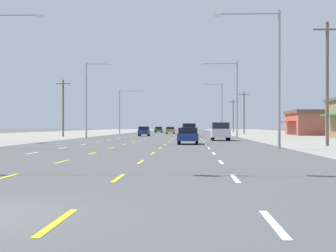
{
  "coord_description": "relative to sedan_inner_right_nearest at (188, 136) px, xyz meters",
  "views": [
    {
      "loc": [
        3.92,
        -9.28,
        1.57
      ],
      "look_at": [
        0.68,
        69.32,
        1.61
      ],
      "focal_mm": 58.2,
      "sensor_mm": 36.0,
      "label": 1
    }
  ],
  "objects": [
    {
      "name": "utility_pole_left_row_1",
      "position": [
        -19.02,
        33.78,
        3.74
      ],
      "size": [
        2.2,
        0.26,
        8.61
      ],
      "color": "brown",
      "rests_on": "ground"
    },
    {
      "name": "streetlight_right_row_2",
      "position": [
        6.07,
        59.79,
        5.08
      ],
      "size": [
        3.99,
        0.26,
        10.14
      ],
      "color": "gray",
      "rests_on": "ground"
    },
    {
      "name": "hatchback_inner_right_far",
      "position": [
        -0.31,
        41.61,
        0.03
      ],
      "size": [
        1.72,
        3.9,
        1.54
      ],
      "color": "#B28C33",
      "rests_on": "ground"
    },
    {
      "name": "streetlight_right_row_0",
      "position": [
        5.95,
        -9.23,
        4.95
      ],
      "size": [
        4.67,
        0.26,
        9.74
      ],
      "color": "gray",
      "rests_on": "ground"
    },
    {
      "name": "streetlight_left_row_1",
      "position": [
        -13.54,
        25.28,
        5.07
      ],
      "size": [
        3.47,
        0.26,
        10.25
      ],
      "color": "gray",
      "rests_on": "ground"
    },
    {
      "name": "ground_plane",
      "position": [
        -3.7,
        27.64,
        -0.76
      ],
      "size": [
        572.0,
        572.0,
        0.0
      ],
      "primitive_type": "plane",
      "color": "#4C4C4F"
    },
    {
      "name": "streetlight_left_row_2",
      "position": [
        -13.25,
        59.79,
        4.52
      ],
      "size": [
        5.0,
        0.26,
        8.86
      ],
      "color": "gray",
      "rests_on": "ground"
    },
    {
      "name": "sedan_inner_left_farthest",
      "position": [
        -7.39,
        82.91,
        0.0
      ],
      "size": [
        1.8,
        4.5,
        1.46
      ],
      "color": "#235B2D",
      "rests_on": "ground"
    },
    {
      "name": "streetlight_right_row_1",
      "position": [
        5.91,
        25.28,
        5.25
      ],
      "size": [
        5.06,
        0.26,
        10.23
      ],
      "color": "gray",
      "rests_on": "ground"
    },
    {
      "name": "sedan_inner_right_nearest",
      "position": [
        0.0,
        0.0,
        0.0
      ],
      "size": [
        1.8,
        4.5,
        1.46
      ],
      "color": "navy",
      "rests_on": "ground"
    },
    {
      "name": "lane_markings",
      "position": [
        -3.7,
        66.14,
        -0.75
      ],
      "size": [
        10.64,
        227.6,
        0.01
      ],
      "color": "white",
      "rests_on": "ground"
    },
    {
      "name": "suv_inner_right_mid",
      "position": [
        0.04,
        31.08,
        0.27
      ],
      "size": [
        1.98,
        4.9,
        1.98
      ],
      "color": "red",
      "rests_on": "ground"
    },
    {
      "name": "signal_span_wire",
      "position": [
        -3.98,
        -28.32,
        4.62
      ],
      "size": [
        27.52,
        0.53,
        9.48
      ],
      "color": "brown",
      "rests_on": "ground"
    },
    {
      "name": "storefront_right_row_2",
      "position": [
        23.79,
        50.06,
        1.47
      ],
      "size": [
        12.94,
        13.24,
        4.39
      ],
      "color": "#A35642",
      "rests_on": "ground"
    },
    {
      "name": "hatchback_inner_left_midfar",
      "position": [
        -7.16,
        38.77,
        0.03
      ],
      "size": [
        1.72,
        3.9,
        1.54
      ],
      "color": "navy",
      "rests_on": "ground"
    },
    {
      "name": "suv_far_right_near",
      "position": [
        3.5,
        12.32,
        0.27
      ],
      "size": [
        1.98,
        4.9,
        1.98
      ],
      "color": "silver",
      "rests_on": "ground"
    },
    {
      "name": "utility_pole_right_row_2",
      "position": [
        11.52,
        67.42,
        3.87
      ],
      "size": [
        2.2,
        0.26,
        8.86
      ],
      "color": "brown",
      "rests_on": "ground"
    },
    {
      "name": "sedan_center_turn_farther",
      "position": [
        -3.91,
        64.65,
        0.0
      ],
      "size": [
        1.8,
        4.5,
        1.46
      ],
      "color": "#B28C33",
      "rests_on": "ground"
    },
    {
      "name": "utility_pole_right_row_0",
      "position": [
        11.11,
        -3.9,
        4.38
      ],
      "size": [
        2.2,
        0.26,
        9.88
      ],
      "color": "brown",
      "rests_on": "ground"
    },
    {
      "name": "utility_pole_right_row_3",
      "position": [
        11.63,
        97.52,
        3.78
      ],
      "size": [
        2.2,
        0.26,
        8.68
      ],
      "color": "brown",
      "rests_on": "ground"
    }
  ]
}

